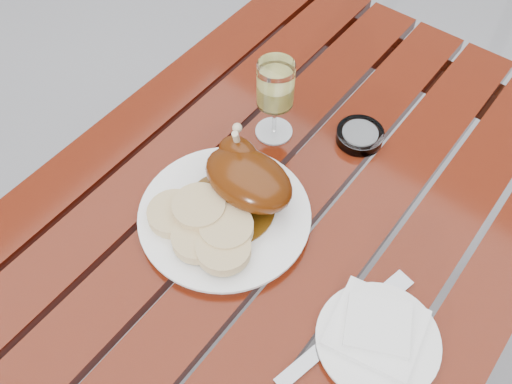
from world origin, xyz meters
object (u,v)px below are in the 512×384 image
side_plate (378,341)px  ashtray (360,136)px  wine_glass (275,101)px  dinner_plate (225,216)px  table (275,304)px

side_plate → ashtray: bearing=125.3°
wine_glass → side_plate: (0.36, -0.24, -0.07)m
side_plate → ashtray: (-0.23, 0.32, 0.00)m
wine_glass → side_plate: bearing=-33.3°
side_plate → ashtray: ashtray is taller
wine_glass → ashtray: 0.17m
wine_glass → ashtray: wine_glass is taller
dinner_plate → table: bearing=48.6°
wine_glass → side_plate: 0.44m
table → dinner_plate: size_ratio=4.16×
table → ashtray: ashtray is taller
table → wine_glass: 0.49m
side_plate → ashtray: 0.39m
dinner_plate → wine_glass: 0.23m
table → wine_glass: wine_glass is taller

